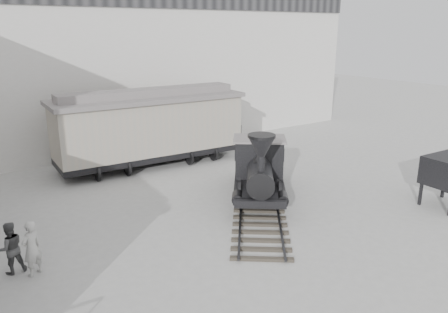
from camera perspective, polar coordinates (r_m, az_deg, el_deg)
ground at (r=14.67m, az=8.58°, el=-11.96°), size 90.00×90.00×0.00m
north_wall at (r=25.96m, az=-14.36°, el=12.89°), size 34.00×2.51×11.00m
locomotive at (r=18.11m, az=4.58°, el=-2.09°), size 7.14×8.50×3.24m
boxcar at (r=22.83m, az=-9.65°, el=3.98°), size 9.91×3.47×4.01m
visitor_a at (r=13.97m, az=-23.82°, el=-10.91°), size 0.73×0.65×1.68m
visitor_b at (r=14.36m, az=-26.15°, el=-10.68°), size 0.82×0.67×1.59m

